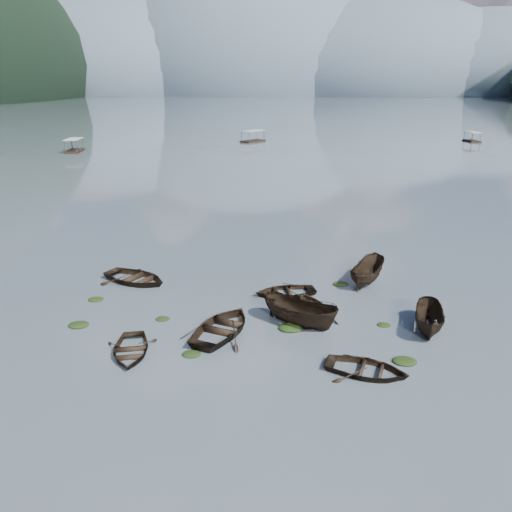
# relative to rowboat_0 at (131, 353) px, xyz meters

# --- Properties ---
(ground_plane) EXTENTS (2400.00, 2400.00, 0.00)m
(ground_plane) POSITION_rel_rowboat_0_xyz_m (5.93, -1.89, 0.00)
(ground_plane) COLOR #4B565E
(haze_mtn_a) EXTENTS (520.00, 520.00, 280.00)m
(haze_mtn_a) POSITION_rel_rowboat_0_xyz_m (-254.07, 898.11, 0.00)
(haze_mtn_a) COLOR #475666
(haze_mtn_a) RESTS_ON ground
(haze_mtn_b) EXTENTS (520.00, 520.00, 340.00)m
(haze_mtn_b) POSITION_rel_rowboat_0_xyz_m (-54.07, 898.11, 0.00)
(haze_mtn_b) COLOR #475666
(haze_mtn_b) RESTS_ON ground
(haze_mtn_c) EXTENTS (520.00, 520.00, 260.00)m
(haze_mtn_c) POSITION_rel_rowboat_0_xyz_m (145.93, 898.11, 0.00)
(haze_mtn_c) COLOR #475666
(haze_mtn_c) RESTS_ON ground
(haze_mtn_d) EXTENTS (520.00, 520.00, 220.00)m
(haze_mtn_d) POSITION_rel_rowboat_0_xyz_m (325.93, 898.11, 0.00)
(haze_mtn_d) COLOR #475666
(haze_mtn_d) RESTS_ON ground
(rowboat_0) EXTENTS (3.44, 4.29, 0.79)m
(rowboat_0) POSITION_rel_rowboat_0_xyz_m (0.00, 0.00, 0.00)
(rowboat_0) COLOR black
(rowboat_0) RESTS_ON ground
(rowboat_1) EXTENTS (5.18, 6.00, 1.04)m
(rowboat_1) POSITION_rel_rowboat_0_xyz_m (4.49, 2.59, 0.00)
(rowboat_1) COLOR black
(rowboat_1) RESTS_ON ground
(rowboat_2) EXTENTS (5.07, 4.19, 1.88)m
(rowboat_2) POSITION_rel_rowboat_0_xyz_m (8.84, 3.78, 0.00)
(rowboat_2) COLOR black
(rowboat_2) RESTS_ON ground
(rowboat_3) EXTENTS (3.58, 4.76, 0.94)m
(rowboat_3) POSITION_rel_rowboat_0_xyz_m (9.42, 5.35, 0.00)
(rowboat_3) COLOR black
(rowboat_3) RESTS_ON ground
(rowboat_4) EXTENTS (4.68, 3.94, 0.83)m
(rowboat_4) POSITION_rel_rowboat_0_xyz_m (11.90, -1.24, 0.00)
(rowboat_4) COLOR black
(rowboat_4) RESTS_ON ground
(rowboat_5) EXTENTS (2.51, 4.47, 1.63)m
(rowboat_5) POSITION_rel_rowboat_0_xyz_m (16.11, 3.53, 0.00)
(rowboat_5) COLOR black
(rowboat_5) RESTS_ON ground
(rowboat_6) EXTENTS (6.02, 5.38, 1.03)m
(rowboat_6) POSITION_rel_rowboat_0_xyz_m (-2.58, 9.83, 0.00)
(rowboat_6) COLOR black
(rowboat_6) RESTS_ON ground
(rowboat_7) EXTENTS (4.62, 3.78, 0.84)m
(rowboat_7) POSITION_rel_rowboat_0_xyz_m (7.98, 8.17, 0.00)
(rowboat_7) COLOR black
(rowboat_7) RESTS_ON ground
(rowboat_8) EXTENTS (3.62, 4.94, 1.80)m
(rowboat_8) POSITION_rel_rowboat_0_xyz_m (13.68, 10.67, 0.00)
(rowboat_8) COLOR black
(rowboat_8) RESTS_ON ground
(weed_clump_0) EXTENTS (1.18, 0.96, 0.26)m
(weed_clump_0) POSITION_rel_rowboat_0_xyz_m (-3.91, 2.90, 0.00)
(weed_clump_0) COLOR black
(weed_clump_0) RESTS_ON ground
(weed_clump_1) EXTENTS (0.98, 0.78, 0.22)m
(weed_clump_1) POSITION_rel_rowboat_0_xyz_m (3.18, 0.02, 0.00)
(weed_clump_1) COLOR black
(weed_clump_1) RESTS_ON ground
(weed_clump_2) EXTENTS (1.36, 1.08, 0.29)m
(weed_clump_2) POSITION_rel_rowboat_0_xyz_m (8.28, 3.17, 0.00)
(weed_clump_2) COLOR black
(weed_clump_2) RESTS_ON ground
(weed_clump_3) EXTENTS (0.79, 0.66, 0.17)m
(weed_clump_3) POSITION_rel_rowboat_0_xyz_m (13.68, 3.96, 0.00)
(weed_clump_3) COLOR black
(weed_clump_3) RESTS_ON ground
(weed_clump_4) EXTENTS (1.22, 0.96, 0.25)m
(weed_clump_4) POSITION_rel_rowboat_0_xyz_m (13.97, -0.09, 0.00)
(weed_clump_4) COLOR black
(weed_clump_4) RESTS_ON ground
(weed_clump_5) EXTENTS (1.00, 0.81, 0.21)m
(weed_clump_5) POSITION_rel_rowboat_0_xyz_m (-4.24, 6.57, 0.00)
(weed_clump_5) COLOR black
(weed_clump_5) RESTS_ON ground
(weed_clump_6) EXTENTS (0.86, 0.71, 0.18)m
(weed_clump_6) POSITION_rel_rowboat_0_xyz_m (0.73, 4.02, 0.00)
(weed_clump_6) COLOR black
(weed_clump_6) RESTS_ON ground
(weed_clump_7) EXTENTS (1.08, 0.86, 0.24)m
(weed_clump_7) POSITION_rel_rowboat_0_xyz_m (11.82, 10.11, 0.00)
(weed_clump_7) COLOR black
(weed_clump_7) RESTS_ON ground
(pontoon_left) EXTENTS (3.91, 7.20, 2.62)m
(pontoon_left) POSITION_rel_rowboat_0_xyz_m (-36.34, 81.57, 0.00)
(pontoon_left) COLOR black
(pontoon_left) RESTS_ON ground
(pontoon_centre) EXTENTS (6.31, 7.25, 2.63)m
(pontoon_centre) POSITION_rel_rowboat_0_xyz_m (-0.13, 103.97, 0.00)
(pontoon_centre) COLOR black
(pontoon_centre) RESTS_ON ground
(pontoon_right) EXTENTS (2.75, 6.08, 2.29)m
(pontoon_right) POSITION_rel_rowboat_0_xyz_m (54.41, 107.57, 0.00)
(pontoon_right) COLOR black
(pontoon_right) RESTS_ON ground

